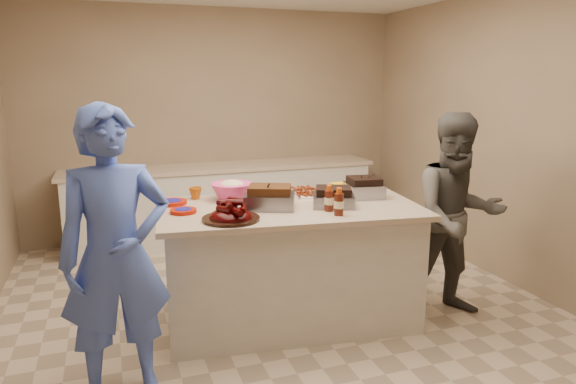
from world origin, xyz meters
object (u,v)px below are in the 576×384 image
object	(u,v)px
bbq_bottle_a	(339,215)
bbq_bottle_b	(329,211)
rib_platter	(231,220)
coleslaw_bowl	(232,200)
guest_gray	(449,312)
island	(290,319)
roasting_pan	(364,197)
mustard_bottle	(249,201)
plastic_cup	(196,199)

from	to	relation	value
bbq_bottle_a	bbq_bottle_b	world-z (taller)	bbq_bottle_a
bbq_bottle_b	rib_platter	bearing A→B (deg)	-179.40
coleslaw_bowl	bbq_bottle_b	distance (m)	0.83
bbq_bottle_b	guest_gray	bearing A→B (deg)	-5.00
island	coleslaw_bowl	distance (m)	1.07
roasting_pan	rib_platter	bearing A→B (deg)	-156.25
rib_platter	guest_gray	size ratio (longest dim) A/B	0.24
coleslaw_bowl	bbq_bottle_a	size ratio (longest dim) A/B	1.68
mustard_bottle	bbq_bottle_b	bearing A→B (deg)	-47.38
rib_platter	roasting_pan	distance (m)	1.24
bbq_bottle_a	plastic_cup	distance (m)	1.22
rib_platter	roasting_pan	world-z (taller)	rib_platter
island	mustard_bottle	bearing A→B (deg)	138.93
bbq_bottle_b	island	bearing A→B (deg)	133.42
roasting_pan	plastic_cup	xyz separation A→B (m)	(-1.32, 0.39, 0.00)
bbq_bottle_b	mustard_bottle	size ratio (longest dim) A/B	1.71
island	mustard_bottle	size ratio (longest dim) A/B	17.40
bbq_bottle_a	guest_gray	xyz separation A→B (m)	(1.05, 0.04, -0.93)
rib_platter	mustard_bottle	xyz separation A→B (m)	(0.27, 0.52, 0.00)
guest_gray	roasting_pan	bearing A→B (deg)	156.71
rib_platter	coleslaw_bowl	xyz separation A→B (m)	(0.15, 0.60, 0.00)
mustard_bottle	plastic_cup	bearing A→B (deg)	152.92
coleslaw_bowl	bbq_bottle_a	xyz separation A→B (m)	(0.61, -0.72, 0.00)
guest_gray	coleslaw_bowl	bearing A→B (deg)	168.74
bbq_bottle_a	mustard_bottle	world-z (taller)	bbq_bottle_a
bbq_bottle_a	bbq_bottle_b	distance (m)	0.14
island	bbq_bottle_a	distance (m)	1.03
rib_platter	mustard_bottle	bearing A→B (deg)	63.02
coleslaw_bowl	mustard_bottle	size ratio (longest dim) A/B	2.97
island	plastic_cup	size ratio (longest dim) A/B	19.31
plastic_cup	bbq_bottle_b	bearing A→B (deg)	-39.58
mustard_bottle	rib_platter	bearing A→B (deg)	-116.98
roasting_pan	bbq_bottle_b	bearing A→B (deg)	-136.37
rib_platter	coleslaw_bowl	distance (m)	0.62
roasting_pan	bbq_bottle_b	distance (m)	0.56
plastic_cup	guest_gray	world-z (taller)	plastic_cup
bbq_bottle_a	bbq_bottle_b	xyz separation A→B (m)	(-0.02, 0.13, 0.00)
coleslaw_bowl	bbq_bottle_a	world-z (taller)	coleslaw_bowl
roasting_pan	plastic_cup	size ratio (longest dim) A/B	2.76
roasting_pan	plastic_cup	world-z (taller)	roasting_pan
coleslaw_bowl	plastic_cup	xyz separation A→B (m)	(-0.27, 0.12, 0.00)
rib_platter	mustard_bottle	world-z (taller)	rib_platter
roasting_pan	bbq_bottle_b	xyz separation A→B (m)	(-0.46, -0.32, 0.00)
bbq_bottle_b	guest_gray	xyz separation A→B (m)	(1.06, -0.09, -0.93)
roasting_pan	coleslaw_bowl	world-z (taller)	coleslaw_bowl
coleslaw_bowl	plastic_cup	world-z (taller)	coleslaw_bowl
bbq_bottle_a	plastic_cup	world-z (taller)	bbq_bottle_a
rib_platter	plastic_cup	xyz separation A→B (m)	(-0.12, 0.72, 0.00)
plastic_cup	bbq_bottle_a	bearing A→B (deg)	-43.91
mustard_bottle	island	bearing A→B (deg)	-48.06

